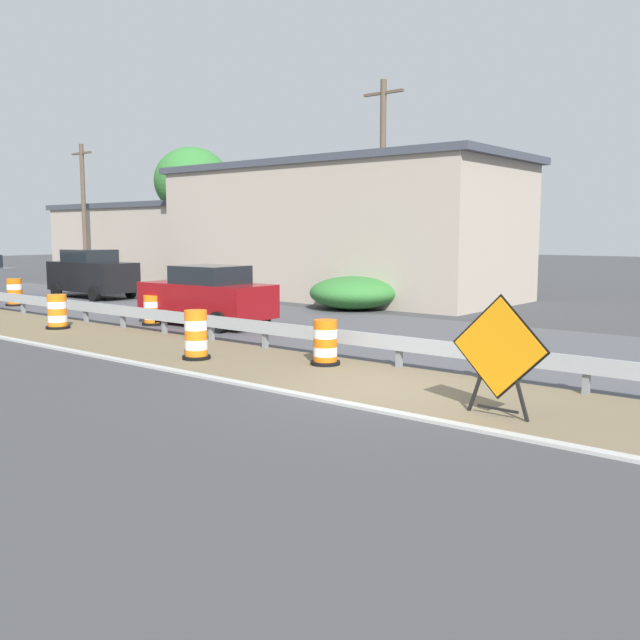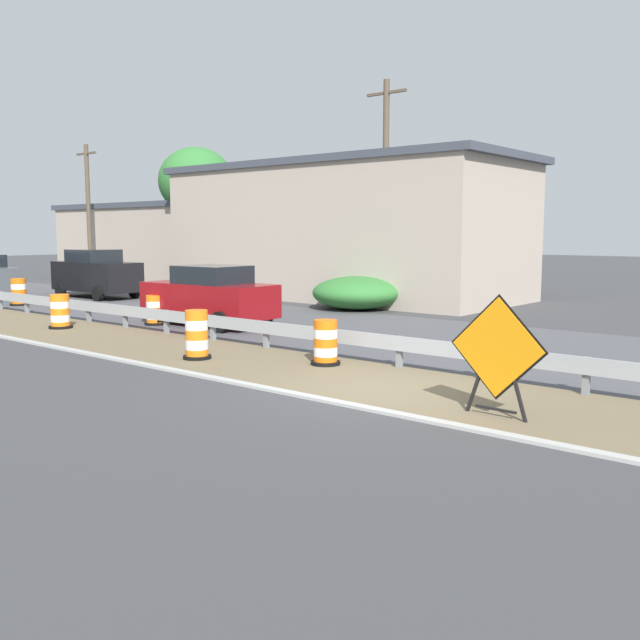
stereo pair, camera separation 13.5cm
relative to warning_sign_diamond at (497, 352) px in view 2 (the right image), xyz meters
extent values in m
plane|color=#3D3D3F|center=(0.33, 2.64, -1.06)|extent=(160.00, 160.00, 0.00)
cube|color=#706047|center=(0.89, 2.64, -1.06)|extent=(3.52, 120.00, 0.01)
cube|color=#4C4C51|center=(6.63, 2.64, -1.06)|extent=(7.96, 120.00, 0.00)
cube|color=#ADADA8|center=(-0.97, 2.64, -1.06)|extent=(0.20, 120.00, 0.11)
cube|color=#999EA3|center=(2.40, 3.48, -0.51)|extent=(0.08, 42.64, 0.32)
cube|color=slate|center=(2.48, -0.58, -0.71)|extent=(0.12, 0.12, 0.70)
cube|color=slate|center=(2.48, 1.45, -0.71)|extent=(0.12, 0.12, 0.70)
cube|color=slate|center=(2.48, 3.48, -0.71)|extent=(0.12, 0.12, 0.70)
cube|color=slate|center=(2.48, 5.51, -0.71)|extent=(0.12, 0.12, 0.70)
cube|color=slate|center=(2.48, 7.54, -0.71)|extent=(0.12, 0.12, 0.70)
cube|color=slate|center=(2.48, 9.57, -0.71)|extent=(0.12, 0.12, 0.70)
cube|color=slate|center=(2.48, 11.60, -0.71)|extent=(0.12, 0.12, 0.70)
cube|color=slate|center=(2.48, 13.63, -0.71)|extent=(0.12, 0.12, 0.70)
cube|color=slate|center=(2.48, 15.66, -0.71)|extent=(0.12, 0.12, 0.70)
cube|color=slate|center=(2.48, 17.69, -0.71)|extent=(0.12, 0.12, 0.70)
cube|color=slate|center=(2.48, 19.72, -0.71)|extent=(0.12, 0.12, 0.70)
cube|color=slate|center=(2.48, 21.76, -0.71)|extent=(0.12, 0.12, 0.70)
cube|color=black|center=(0.00, -0.35, -0.54)|extent=(0.07, 0.39, 1.06)
cube|color=black|center=(0.03, 0.35, -0.54)|extent=(0.07, 0.39, 1.06)
cube|color=black|center=(0.01, 0.00, -0.94)|extent=(0.07, 0.72, 0.04)
cube|color=orange|center=(-0.01, 0.00, 0.07)|extent=(0.11, 1.61, 1.61)
cube|color=black|center=(0.01, 0.00, 0.07)|extent=(0.09, 1.71, 1.71)
cylinder|color=orange|center=(1.72, 4.95, -0.96)|extent=(0.53, 0.53, 0.20)
cylinder|color=white|center=(1.72, 4.95, -0.76)|extent=(0.53, 0.53, 0.20)
cylinder|color=orange|center=(1.72, 4.95, -0.55)|extent=(0.53, 0.53, 0.20)
cylinder|color=white|center=(1.72, 4.95, -0.35)|extent=(0.53, 0.53, 0.20)
cylinder|color=orange|center=(1.72, 4.95, -0.15)|extent=(0.53, 0.53, 0.20)
cylinder|color=black|center=(1.72, 4.95, -1.02)|extent=(0.67, 0.67, 0.08)
cylinder|color=orange|center=(0.36, 7.74, -0.95)|extent=(0.53, 0.53, 0.23)
cylinder|color=white|center=(0.36, 7.74, -0.72)|extent=(0.53, 0.53, 0.23)
cylinder|color=orange|center=(0.36, 7.74, -0.49)|extent=(0.53, 0.53, 0.23)
cylinder|color=white|center=(0.36, 7.74, -0.26)|extent=(0.53, 0.53, 0.23)
cylinder|color=orange|center=(0.36, 7.74, -0.03)|extent=(0.53, 0.53, 0.23)
cylinder|color=black|center=(0.36, 7.74, -1.02)|extent=(0.66, 0.66, 0.08)
cylinder|color=orange|center=(3.51, 13.51, -0.96)|extent=(0.53, 0.53, 0.19)
cylinder|color=white|center=(3.51, 13.51, -0.77)|extent=(0.53, 0.53, 0.19)
cylinder|color=orange|center=(3.51, 13.51, -0.58)|extent=(0.53, 0.53, 0.19)
cylinder|color=white|center=(3.51, 13.51, -0.39)|extent=(0.53, 0.53, 0.19)
cylinder|color=orange|center=(3.51, 13.51, -0.20)|extent=(0.53, 0.53, 0.19)
cylinder|color=black|center=(3.51, 13.51, -1.02)|extent=(0.66, 0.66, 0.08)
cylinder|color=orange|center=(1.13, 15.08, -0.95)|extent=(0.58, 0.58, 0.21)
cylinder|color=white|center=(1.13, 15.08, -0.74)|extent=(0.58, 0.58, 0.21)
cylinder|color=orange|center=(1.13, 15.08, -0.53)|extent=(0.58, 0.58, 0.21)
cylinder|color=white|center=(1.13, 15.08, -0.32)|extent=(0.58, 0.58, 0.21)
cylinder|color=orange|center=(1.13, 15.08, -0.11)|extent=(0.58, 0.58, 0.21)
cylinder|color=black|center=(1.13, 15.08, -1.02)|extent=(0.72, 0.72, 0.08)
cylinder|color=orange|center=(3.73, 22.71, -0.95)|extent=(0.59, 0.59, 0.22)
cylinder|color=white|center=(3.73, 22.71, -0.73)|extent=(0.59, 0.59, 0.22)
cylinder|color=orange|center=(3.73, 22.71, -0.51)|extent=(0.59, 0.59, 0.22)
cylinder|color=white|center=(3.73, 22.71, -0.29)|extent=(0.59, 0.59, 0.22)
cylinder|color=orange|center=(3.73, 22.71, -0.08)|extent=(0.59, 0.59, 0.22)
cylinder|color=black|center=(3.73, 22.71, -1.02)|extent=(0.74, 0.74, 0.08)
cube|color=maroon|center=(4.51, 12.03, -0.22)|extent=(2.04, 4.55, 1.03)
cube|color=black|center=(4.52, 11.85, 0.57)|extent=(1.77, 2.12, 0.56)
cylinder|color=black|center=(3.51, 13.48, -0.74)|extent=(0.24, 0.65, 0.64)
cylinder|color=black|center=(5.40, 13.55, -0.74)|extent=(0.24, 0.65, 0.64)
cylinder|color=black|center=(3.62, 10.52, -0.74)|extent=(0.24, 0.65, 0.64)
cylinder|color=black|center=(5.50, 10.59, -0.74)|extent=(0.24, 0.65, 0.64)
cube|color=black|center=(7.70, 23.30, -0.09)|extent=(1.88, 4.60, 1.30)
cube|color=black|center=(7.71, 23.48, 0.84)|extent=(1.68, 2.12, 0.56)
cylinder|color=black|center=(8.63, 21.78, -0.74)|extent=(0.22, 0.64, 0.64)
cylinder|color=black|center=(6.77, 21.78, -0.74)|extent=(0.22, 0.64, 0.64)
cylinder|color=black|center=(8.64, 24.81, -0.74)|extent=(0.22, 0.64, 0.64)
cylinder|color=black|center=(6.78, 24.82, -0.74)|extent=(0.22, 0.64, 0.64)
cylinder|color=black|center=(5.23, 26.07, -0.74)|extent=(0.22, 0.64, 0.64)
cube|color=#AD9E8E|center=(15.34, 15.04, 1.82)|extent=(7.13, 15.96, 5.75)
cube|color=#3D424C|center=(15.34, 15.04, 4.84)|extent=(7.41, 16.60, 0.30)
cube|color=#AD9E8E|center=(16.10, 29.11, 1.09)|extent=(6.06, 13.69, 4.30)
cube|color=#3D424C|center=(16.10, 29.11, 3.39)|extent=(6.30, 14.24, 0.30)
cylinder|color=brown|center=(12.73, 10.96, 3.32)|extent=(0.24, 0.24, 8.77)
cube|color=brown|center=(12.73, 10.96, 7.21)|extent=(0.12, 1.80, 0.10)
cylinder|color=brown|center=(11.88, 30.37, 2.82)|extent=(0.24, 0.24, 7.77)
cube|color=brown|center=(11.88, 30.37, 6.21)|extent=(0.12, 1.80, 0.10)
ellipsoid|color=#337533|center=(11.34, 11.30, -0.42)|extent=(3.39, 3.39, 1.27)
cylinder|color=#4C3D2D|center=(14.66, 24.46, 0.97)|extent=(0.36, 0.36, 4.05)
ellipsoid|color=#337533|center=(14.66, 24.46, 4.58)|extent=(3.97, 3.97, 3.57)
camera|label=1|loc=(-10.39, -4.80, 1.90)|focal=39.51mm
camera|label=2|loc=(-10.31, -4.91, 1.90)|focal=39.51mm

